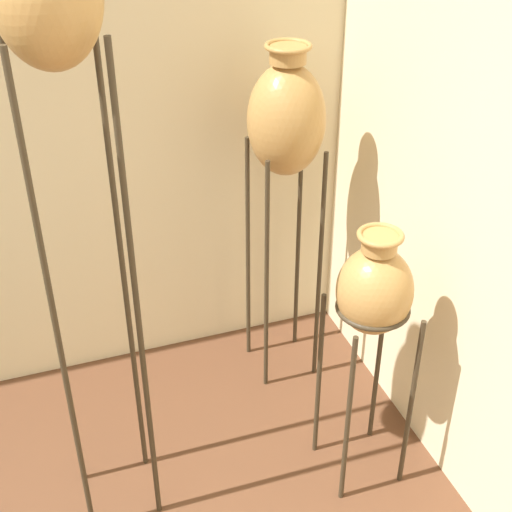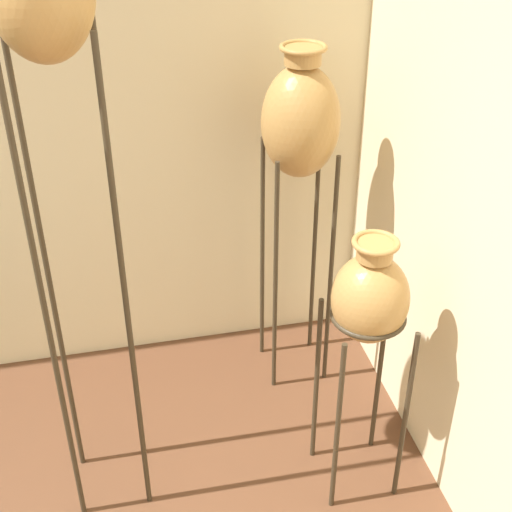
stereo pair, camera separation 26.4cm
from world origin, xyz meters
name	(u,v)px [view 2 (the right image)]	position (x,y,z in m)	size (l,w,h in m)	color
vase_stand_tall	(42,9)	(0.84, 1.27, 1.87)	(0.30, 0.30, 2.22)	#382D1E
vase_stand_medium	(301,126)	(1.73, 1.81, 1.25)	(0.32, 0.32, 1.58)	#382D1E
vase_stand_short	(370,302)	(1.80, 1.09, 0.87)	(0.28, 0.28, 1.12)	#382D1E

